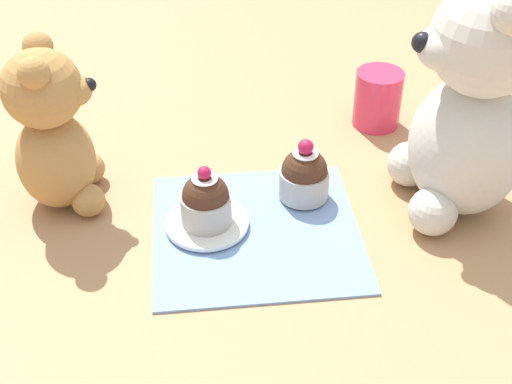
# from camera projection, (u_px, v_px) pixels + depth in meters

# --- Properties ---
(ground_plane) EXTENTS (4.00, 4.00, 0.00)m
(ground_plane) POSITION_uv_depth(u_px,v_px,m) (256.00, 232.00, 0.79)
(ground_plane) COLOR tan
(knitted_placemat) EXTENTS (0.22, 0.23, 0.01)m
(knitted_placemat) POSITION_uv_depth(u_px,v_px,m) (256.00, 230.00, 0.79)
(knitted_placemat) COLOR #7A9ED1
(knitted_placemat) RESTS_ON ground_plane
(teddy_bear_cream) EXTENTS (0.14, 0.14, 0.27)m
(teddy_bear_cream) POSITION_uv_depth(u_px,v_px,m) (470.00, 108.00, 0.75)
(teddy_bear_cream) COLOR beige
(teddy_bear_cream) RESTS_ON ground_plane
(teddy_bear_tan) EXTENTS (0.11, 0.10, 0.20)m
(teddy_bear_tan) POSITION_uv_depth(u_px,v_px,m) (53.00, 132.00, 0.78)
(teddy_bear_tan) COLOR #B78447
(teddy_bear_tan) RESTS_ON ground_plane
(cupcake_near_cream_bear) EXTENTS (0.06, 0.06, 0.08)m
(cupcake_near_cream_bear) POSITION_uv_depth(u_px,v_px,m) (304.00, 176.00, 0.82)
(cupcake_near_cream_bear) COLOR #B2ADA3
(cupcake_near_cream_bear) RESTS_ON knitted_placemat
(saucer_plate) EXTENTS (0.09, 0.09, 0.01)m
(saucer_plate) POSITION_uv_depth(u_px,v_px,m) (207.00, 223.00, 0.79)
(saucer_plate) COLOR white
(saucer_plate) RESTS_ON knitted_placemat
(cupcake_near_tan_bear) EXTENTS (0.06, 0.06, 0.07)m
(cupcake_near_tan_bear) POSITION_uv_depth(u_px,v_px,m) (206.00, 201.00, 0.77)
(cupcake_near_tan_bear) COLOR #B2ADA3
(cupcake_near_tan_bear) RESTS_ON saucer_plate
(juice_glass) EXTENTS (0.06, 0.06, 0.08)m
(juice_glass) POSITION_uv_depth(u_px,v_px,m) (378.00, 99.00, 0.95)
(juice_glass) COLOR #DB3356
(juice_glass) RESTS_ON ground_plane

